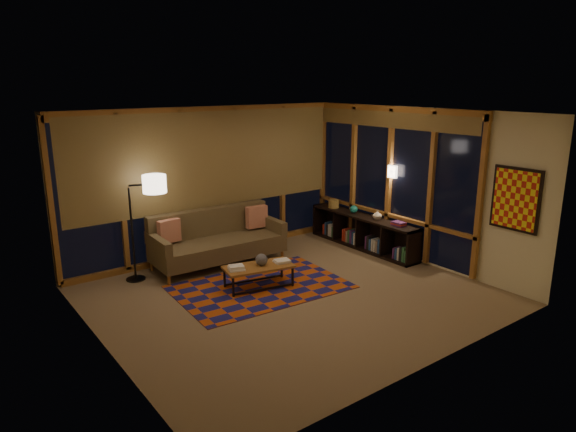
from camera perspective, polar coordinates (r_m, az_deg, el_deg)
floor at (r=7.81m, az=0.39°, el=-8.80°), size 5.50×5.00×0.01m
ceiling at (r=7.17m, az=0.43°, el=11.37°), size 5.50×5.00×0.01m
walls at (r=7.38m, az=0.41°, el=0.85°), size 5.51×5.01×2.70m
window_wall_back at (r=9.38m, az=-8.64°, el=3.70°), size 5.30×0.16×2.60m
window_wall_right at (r=9.60m, az=11.05°, el=3.84°), size 0.16×3.70×2.60m
wall_art at (r=8.21m, az=23.96°, el=1.70°), size 0.06×0.74×0.94m
wall_sconce at (r=9.42m, az=11.54°, el=4.85°), size 0.12×0.18×0.22m
sofa at (r=9.00m, az=-7.74°, el=-2.55°), size 2.30×1.01×0.93m
pillow_left at (r=8.79m, az=-13.06°, el=-1.91°), size 0.40×0.18×0.39m
pillow_right at (r=9.47m, az=-3.51°, el=-0.30°), size 0.41×0.16×0.40m
area_rug at (r=8.12m, az=-3.08°, el=-7.85°), size 2.70×1.89×0.01m
coffee_table at (r=8.05m, az=-3.28°, el=-6.73°), size 1.14×0.70×0.36m
book_stack_a at (r=7.84m, az=-5.81°, el=-5.71°), size 0.28×0.25×0.07m
book_stack_b at (r=8.11m, az=-0.71°, el=-4.98°), size 0.31×0.26×0.05m
ceramic_pot at (r=7.98m, az=-2.97°, el=-4.83°), size 0.24×0.24×0.19m
floor_lamp at (r=8.49m, az=-16.95°, el=-1.40°), size 0.65×0.51×1.71m
bookshelf at (r=9.97m, az=8.33°, el=-1.74°), size 0.40×2.54×0.63m
basket at (r=10.44m, az=5.09°, el=1.37°), size 0.26×0.26×0.16m
teal_bowl at (r=10.05m, az=7.32°, el=0.75°), size 0.18×0.18×0.15m
vase at (r=9.63m, az=9.90°, el=0.12°), size 0.22×0.22×0.18m
shelf_book_stack at (r=9.31m, az=12.19°, el=-0.87°), size 0.21×0.26×0.07m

